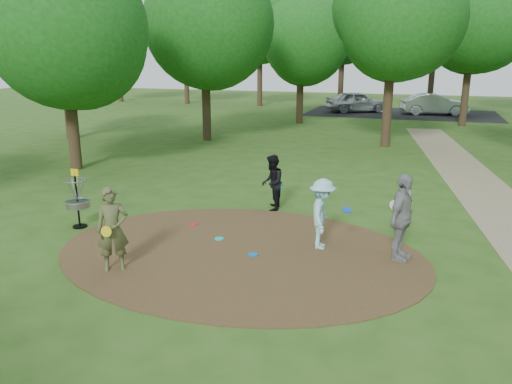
% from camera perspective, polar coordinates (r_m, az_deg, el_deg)
% --- Properties ---
extents(ground, '(100.00, 100.00, 0.00)m').
position_cam_1_polar(ground, '(11.31, -1.95, -6.92)').
color(ground, '#2D5119').
rests_on(ground, ground).
extents(dirt_clearing, '(8.40, 8.40, 0.02)m').
position_cam_1_polar(dirt_clearing, '(11.31, -1.95, -6.87)').
color(dirt_clearing, '#47301C').
rests_on(dirt_clearing, ground).
extents(parking_lot, '(14.00, 8.00, 0.01)m').
position_cam_1_polar(parking_lot, '(40.06, 16.22, 8.63)').
color(parking_lot, black).
rests_on(parking_lot, ground).
extents(player_observer_with_disc, '(0.77, 0.70, 1.76)m').
position_cam_1_polar(player_observer_with_disc, '(10.52, -16.08, -4.15)').
color(player_observer_with_disc, brown).
rests_on(player_observer_with_disc, ground).
extents(player_throwing_with_disc, '(1.07, 1.12, 1.63)m').
position_cam_1_polar(player_throwing_with_disc, '(11.40, 7.57, -2.51)').
color(player_throwing_with_disc, '#9DDDEA').
rests_on(player_throwing_with_disc, ground).
extents(player_walking_with_disc, '(0.75, 0.88, 1.59)m').
position_cam_1_polar(player_walking_with_disc, '(14.14, 1.85, 1.07)').
color(player_walking_with_disc, black).
rests_on(player_walking_with_disc, ground).
extents(player_waiting_with_disc, '(0.76, 1.21, 1.91)m').
position_cam_1_polar(player_waiting_with_disc, '(11.02, 16.32, -2.86)').
color(player_waiting_with_disc, gray).
rests_on(player_waiting_with_disc, ground).
extents(disc_ground_cyan, '(0.22, 0.22, 0.02)m').
position_cam_1_polar(disc_ground_cyan, '(12.07, -4.23, -5.34)').
color(disc_ground_cyan, '#1AC6D5').
rests_on(disc_ground_cyan, dirt_clearing).
extents(disc_ground_blue, '(0.22, 0.22, 0.02)m').
position_cam_1_polar(disc_ground_blue, '(11.12, -0.34, -7.15)').
color(disc_ground_blue, blue).
rests_on(disc_ground_blue, dirt_clearing).
extents(disc_ground_red, '(0.22, 0.22, 0.02)m').
position_cam_1_polar(disc_ground_red, '(13.14, -7.12, -3.66)').
color(disc_ground_red, red).
rests_on(disc_ground_red, dirt_clearing).
extents(car_left, '(5.11, 3.73, 1.62)m').
position_cam_1_polar(car_left, '(39.94, 11.49, 10.08)').
color(car_left, '#B5B7BD').
rests_on(car_left, ground).
extents(car_right, '(4.98, 2.55, 1.56)m').
position_cam_1_polar(car_right, '(39.76, 19.73, 9.43)').
color(car_right, '#A5A9AC').
rests_on(car_right, ground).
extents(disc_golf_basket, '(0.63, 0.63, 1.54)m').
position_cam_1_polar(disc_golf_basket, '(13.44, -19.80, -0.27)').
color(disc_golf_basket, black).
rests_on(disc_golf_basket, ground).
extents(tree_ring, '(36.93, 45.50, 9.12)m').
position_cam_1_polar(tree_ring, '(19.06, 13.66, 17.88)').
color(tree_ring, '#332316').
rests_on(tree_ring, ground).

